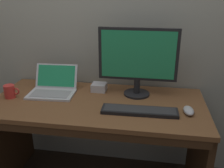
% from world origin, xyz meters
% --- Properties ---
extents(desk, '(1.53, 0.71, 0.76)m').
position_xyz_m(desk, '(0.00, -0.01, 0.55)').
color(desk, brown).
rests_on(desk, ground).
extents(laptop_silver, '(0.35, 0.32, 0.19)m').
position_xyz_m(laptop_silver, '(-0.37, 0.10, 0.80)').
color(laptop_silver, silver).
rests_on(laptop_silver, desk).
extents(external_monitor, '(0.57, 0.20, 0.51)m').
position_xyz_m(external_monitor, '(0.27, 0.16, 1.04)').
color(external_monitor, black).
rests_on(external_monitor, desk).
extents(wired_keyboard, '(0.50, 0.13, 0.03)m').
position_xyz_m(wired_keyboard, '(0.31, -0.13, 0.77)').
color(wired_keyboard, black).
rests_on(wired_keyboard, desk).
extents(computer_mouse, '(0.08, 0.13, 0.04)m').
position_xyz_m(computer_mouse, '(0.63, -0.09, 0.78)').
color(computer_mouse, '#B7B7BC').
rests_on(computer_mouse, desk).
extents(external_drive_box, '(0.12, 0.11, 0.06)m').
position_xyz_m(external_drive_box, '(-0.03, 0.19, 0.79)').
color(external_drive_box, silver).
rests_on(external_drive_box, desk).
extents(coffee_mug, '(0.12, 0.08, 0.10)m').
position_xyz_m(coffee_mug, '(-0.65, -0.04, 0.81)').
color(coffee_mug, red).
rests_on(coffee_mug, desk).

